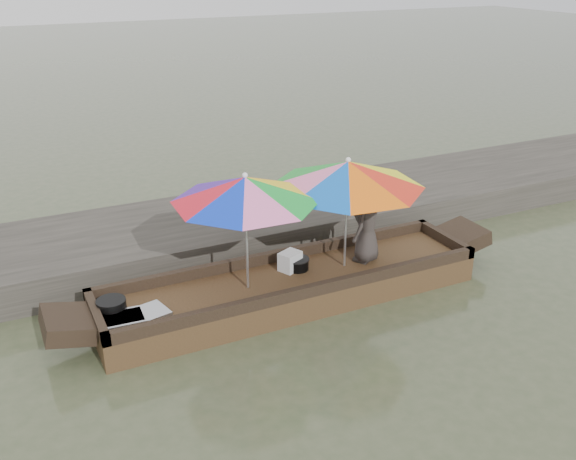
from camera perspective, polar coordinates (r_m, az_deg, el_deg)
name	(u,v)px	position (r m, az deg, el deg)	size (l,w,h in m)	color
water	(291,300)	(8.71, 0.29, -6.28)	(80.00, 80.00, 0.00)	#3C462D
dock	(231,226)	(10.42, -5.05, 0.33)	(22.00, 2.20, 0.50)	#2D2B26
boat_hull	(291,289)	(8.63, 0.29, -5.27)	(5.18, 1.20, 0.35)	#302113
cooking_pot	(112,307)	(7.97, -15.42, -6.60)	(0.35, 0.35, 0.19)	black
tray_crayfish	(121,320)	(7.76, -14.59, -7.79)	(0.57, 0.39, 0.09)	silver
tray_scallop	(144,315)	(7.83, -12.72, -7.40)	(0.57, 0.39, 0.06)	silver
charcoal_grill	(297,264)	(8.74, 0.85, -3.06)	(0.30, 0.30, 0.14)	black
supply_bag	(290,261)	(8.69, 0.18, -2.78)	(0.28, 0.22, 0.26)	silver
vendor	(367,223)	(8.86, 7.06, 0.59)	(0.55, 0.36, 1.11)	#332D2A
umbrella_bow	(246,232)	(7.98, -3.71, -0.21)	(1.84, 1.84, 1.55)	#FF5A0C
umbrella_stern	(346,213)	(8.58, 5.20, 1.47)	(2.04, 2.04, 1.55)	#4814A5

